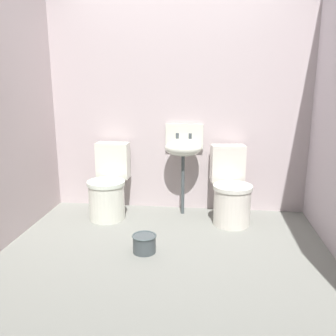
# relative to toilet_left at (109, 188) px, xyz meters

# --- Properties ---
(ground_plane) EXTENTS (3.27, 2.85, 0.08)m
(ground_plane) POSITION_rel_toilet_left_xyz_m (0.72, -0.87, -0.36)
(ground_plane) COLOR gray
(wall_back) EXTENTS (3.27, 0.10, 2.40)m
(wall_back) POSITION_rel_toilet_left_xyz_m (0.72, 0.40, 0.88)
(wall_back) COLOR #BFAFB0
(wall_back) RESTS_ON ground
(toilet_left) EXTENTS (0.40, 0.59, 0.78)m
(toilet_left) POSITION_rel_toilet_left_xyz_m (0.00, 0.00, 0.00)
(toilet_left) COLOR silver
(toilet_left) RESTS_ON ground
(toilet_right) EXTENTS (0.47, 0.64, 0.78)m
(toilet_right) POSITION_rel_toilet_left_xyz_m (1.31, 0.00, 0.00)
(toilet_right) COLOR silver
(toilet_right) RESTS_ON ground
(sink) EXTENTS (0.42, 0.35, 0.99)m
(sink) POSITION_rel_toilet_left_xyz_m (0.80, 0.19, 0.43)
(sink) COLOR #434C4F
(sink) RESTS_ON ground
(bucket) EXTENTS (0.21, 0.21, 0.16)m
(bucket) POSITION_rel_toilet_left_xyz_m (0.54, -0.82, -0.24)
(bucket) COLOR #434C4F
(bucket) RESTS_ON ground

